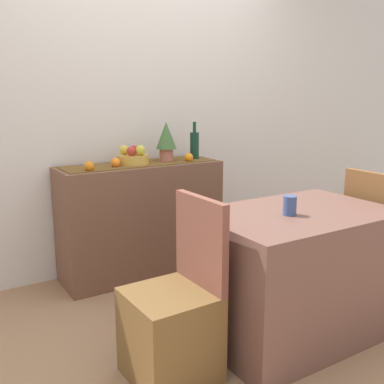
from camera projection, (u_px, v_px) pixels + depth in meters
The scene contains 18 objects.
ground_plane at pixel (226, 317), 2.85m from camera, with size 6.40×6.40×0.02m, color #A47B5A.
room_wall_rear at pixel (141, 98), 3.53m from camera, with size 6.40×0.06×2.70m, color silver.
sideboard_console at pixel (141, 220), 3.44m from camera, with size 1.23×0.42×0.87m, color brown.
table_runner at pixel (140, 164), 3.35m from camera, with size 1.16×0.32×0.01m, color brown.
fruit_bowl at pixel (133, 159), 3.31m from camera, with size 0.23×0.23×0.07m, color gold.
apple_front at pixel (131, 151), 3.24m from camera, with size 0.07×0.07×0.07m, color #AE3229.
apple_left at pixel (134, 150), 3.32m from camera, with size 0.06×0.06×0.06m, color red.
apple_upper at pixel (140, 150), 3.26m from camera, with size 0.07×0.07×0.07m, color gold.
apple_right at pixel (124, 150), 3.31m from camera, with size 0.07×0.07×0.07m, color gold.
wine_bottle at pixel (194, 145), 3.57m from camera, with size 0.07×0.07×0.30m.
potted_plant at pixel (166, 139), 3.42m from camera, with size 0.16×0.16×0.31m.
orange_loose_far at pixel (189, 157), 3.46m from camera, with size 0.07×0.07×0.07m, color orange.
orange_loose_mid at pixel (116, 163), 3.18m from camera, with size 0.07×0.07×0.07m, color orange.
orange_loose_end at pixel (89, 166), 3.03m from camera, with size 0.07×0.07×0.07m, color orange.
dining_table at pixel (294, 273), 2.58m from camera, with size 1.09×0.73×0.74m, color brown.
coffee_cup at pixel (290, 205), 2.41m from camera, with size 0.07×0.07×0.11m, color #395089.
chair_near_window at pixel (173, 327), 2.19m from camera, with size 0.41×0.41×0.90m.
chair_by_corner at pixel (381, 263), 3.02m from camera, with size 0.40×0.40×0.90m.
Camera 1 is at (-1.55, -2.10, 1.39)m, focal length 41.78 mm.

